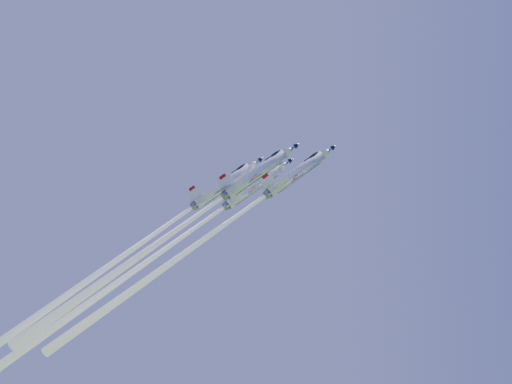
# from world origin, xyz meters

# --- Properties ---
(jet_lead) EXTENTS (50.43, 16.38, 46.92)m
(jet_lead) POSITION_xyz_m (-10.30, -0.22, 69.69)
(jet_lead) COLOR white
(jet_left) EXTENTS (55.64, 18.37, 52.05)m
(jet_left) POSITION_xyz_m (-21.96, 7.08, 67.10)
(jet_left) COLOR white
(jet_right) EXTENTS (46.47, 14.76, 42.91)m
(jet_right) POSITION_xyz_m (-15.41, -8.00, 69.51)
(jet_right) COLOR white
(jet_slot) EXTENTS (52.64, 17.50, 49.36)m
(jet_slot) POSITION_xyz_m (-26.13, -5.02, 65.13)
(jet_slot) COLOR white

